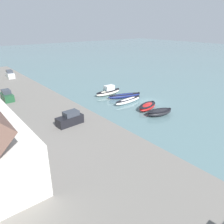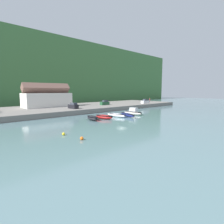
% 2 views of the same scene
% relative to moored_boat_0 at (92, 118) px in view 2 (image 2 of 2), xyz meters
% --- Properties ---
extents(ground_plane, '(320.00, 320.00, 0.00)m').
position_rel_moored_boat_0_xyz_m(ground_plane, '(6.76, -4.44, -0.63)').
color(ground_plane, slate).
extents(hillside_backdrop, '(240.00, 50.81, 39.20)m').
position_rel_moored_boat_0_xyz_m(hillside_backdrop, '(6.76, 83.15, 18.97)').
color(hillside_backdrop, '#42703D').
rests_on(hillside_backdrop, ground_plane).
extents(quay_promenade, '(113.57, 29.48, 1.60)m').
position_rel_moored_boat_0_xyz_m(quay_promenade, '(6.76, 25.91, 0.17)').
color(quay_promenade, slate).
rests_on(quay_promenade, ground_plane).
extents(harbor_clubhouse, '(17.87, 8.04, 9.31)m').
position_rel_moored_boat_0_xyz_m(harbor_clubhouse, '(-0.11, 29.60, 4.38)').
color(harbor_clubhouse, silver).
rests_on(harbor_clubhouse, quay_promenade).
extents(moored_boat_0, '(3.34, 5.62, 1.19)m').
position_rel_moored_boat_0_xyz_m(moored_boat_0, '(0.00, 0.00, 0.00)').
color(moored_boat_0, black).
rests_on(moored_boat_0, ground_plane).
extents(moored_boat_1, '(3.93, 6.01, 1.16)m').
position_rel_moored_boat_0_xyz_m(moored_boat_1, '(3.64, -0.54, -0.01)').
color(moored_boat_1, red).
rests_on(moored_boat_1, ground_plane).
extents(moored_boat_2, '(1.95, 7.47, 1.11)m').
position_rel_moored_boat_0_xyz_m(moored_boat_2, '(8.91, 0.02, -0.04)').
color(moored_boat_2, white).
rests_on(moored_boat_2, ground_plane).
extents(moored_boat_3, '(4.01, 8.21, 1.06)m').
position_rel_moored_boat_0_xyz_m(moored_boat_3, '(12.09, -1.70, -0.06)').
color(moored_boat_3, navy).
rests_on(moored_boat_3, ground_plane).
extents(moored_boat_4, '(2.26, 7.24, 2.35)m').
position_rel_moored_boat_0_xyz_m(moored_boat_4, '(16.38, -0.23, 0.21)').
color(moored_boat_4, white).
rests_on(moored_boat_4, ground_plane).
extents(parked_car_1, '(4.22, 1.85, 2.16)m').
position_rel_moored_boat_0_xyz_m(parked_car_1, '(22.46, 21.45, 1.89)').
color(parked_car_1, '#1E4C2D').
rests_on(parked_car_1, quay_promenade).
extents(parked_car_2, '(2.09, 4.32, 2.16)m').
position_rel_moored_boat_0_xyz_m(parked_car_2, '(3.96, 16.86, 1.89)').
color(parked_car_2, black).
rests_on(parked_car_2, quay_promenade).
extents(parked_car_3, '(4.29, 2.03, 2.16)m').
position_rel_moored_boat_0_xyz_m(parked_car_3, '(43.53, 15.26, 1.89)').
color(parked_car_3, silver).
rests_on(parked_car_3, quay_promenade).
extents(person_on_quay, '(0.40, 0.40, 2.14)m').
position_rel_moored_boat_0_xyz_m(person_on_quay, '(55.12, 20.70, 2.07)').
color(person_on_quay, '#232838').
rests_on(person_on_quay, quay_promenade).
extents(mooring_buoy_0, '(0.57, 0.57, 0.57)m').
position_rel_moored_boat_0_xyz_m(mooring_buoy_0, '(-12.61, -14.40, -0.35)').
color(mooring_buoy_0, orange).
rests_on(mooring_buoy_0, ground_plane).
extents(mooring_buoy_1, '(0.52, 0.52, 0.52)m').
position_rel_moored_boat_0_xyz_m(mooring_buoy_1, '(-13.37, -9.63, -0.38)').
color(mooring_buoy_1, yellow).
rests_on(mooring_buoy_1, ground_plane).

